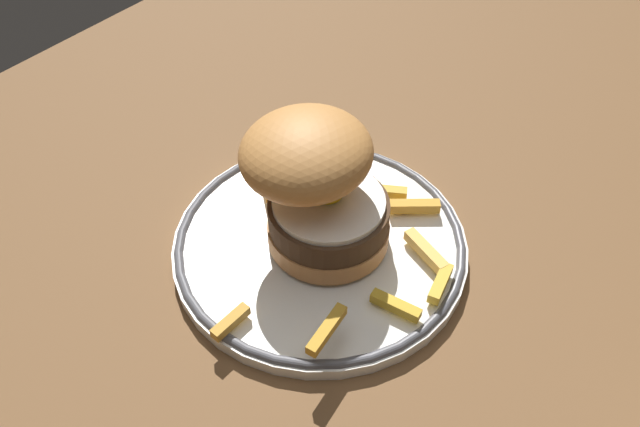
{
  "coord_description": "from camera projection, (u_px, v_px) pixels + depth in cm",
  "views": [
    {
      "loc": [
        -31.15,
        -19.69,
        42.69
      ],
      "look_at": [
        -2.85,
        2.6,
        4.6
      ],
      "focal_mm": 36.08,
      "sensor_mm": 36.0,
      "label": 1
    }
  ],
  "objects": [
    {
      "name": "ground_plane",
      "position": [
        362.0,
        259.0,
        0.58
      ],
      "size": [
        131.77,
        96.26,
        4.0
      ],
      "primitive_type": "cube",
      "color": "brown"
    },
    {
      "name": "dinner_plate",
      "position": [
        320.0,
        244.0,
        0.55
      ],
      "size": [
        25.17,
        25.17,
        1.6
      ],
      "color": "white",
      "rests_on": "ground_plane"
    },
    {
      "name": "burger",
      "position": [
        316.0,
        184.0,
        0.51
      ],
      "size": [
        14.69,
        14.76,
        11.52
      ],
      "color": "#B87843",
      "rests_on": "dinner_plate"
    },
    {
      "name": "fries_pile",
      "position": [
        367.0,
        243.0,
        0.53
      ],
      "size": [
        22.27,
        20.62,
        2.51
      ],
      "color": "gold",
      "rests_on": "dinner_plate"
    }
  ]
}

